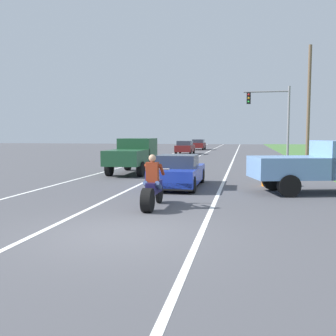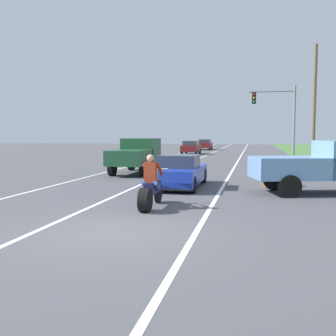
# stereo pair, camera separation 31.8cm
# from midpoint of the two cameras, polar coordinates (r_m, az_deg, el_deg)

# --- Properties ---
(ground_plane) EXTENTS (160.00, 160.00, 0.00)m
(ground_plane) POSITION_cam_midpoint_polar(r_m,az_deg,el_deg) (8.84, -8.29, -9.58)
(ground_plane) COLOR #4C4C51
(lane_stripe_left_solid) EXTENTS (0.14, 120.00, 0.01)m
(lane_stripe_left_solid) POSITION_cam_midpoint_polar(r_m,az_deg,el_deg) (29.34, -5.23, 0.65)
(lane_stripe_left_solid) COLOR white
(lane_stripe_left_solid) RESTS_ON ground
(lane_stripe_right_solid) EXTENTS (0.14, 120.00, 0.01)m
(lane_stripe_right_solid) POSITION_cam_midpoint_polar(r_m,az_deg,el_deg) (28.17, 8.96, 0.43)
(lane_stripe_right_solid) COLOR white
(lane_stripe_right_solid) RESTS_ON ground
(lane_stripe_centre_dashed) EXTENTS (0.14, 120.00, 0.01)m
(lane_stripe_centre_dashed) POSITION_cam_midpoint_polar(r_m,az_deg,el_deg) (28.53, 1.72, 0.55)
(lane_stripe_centre_dashed) COLOR white
(lane_stripe_centre_dashed) RESTS_ON ground
(motorcycle_with_rider) EXTENTS (0.70, 2.21, 1.62)m
(motorcycle_with_rider) POSITION_cam_midpoint_polar(r_m,az_deg,el_deg) (11.58, -3.10, -3.07)
(motorcycle_with_rider) COLOR black
(motorcycle_with_rider) RESTS_ON ground
(sports_car_blue) EXTENTS (1.84, 4.30, 1.37)m
(sports_car_blue) POSITION_cam_midpoint_polar(r_m,az_deg,el_deg) (16.21, 0.95, -0.62)
(sports_car_blue) COLOR #1E38B2
(sports_car_blue) RESTS_ON ground
(pickup_truck_left_lane_dark_green) EXTENTS (2.02, 4.80, 1.98)m
(pickup_truck_left_lane_dark_green) POSITION_cam_midpoint_polar(r_m,az_deg,el_deg) (22.03, -5.56, 2.09)
(pickup_truck_left_lane_dark_green) COLOR #1E4C2D
(pickup_truck_left_lane_dark_green) RESTS_ON ground
(pickup_truck_right_shoulder_light_blue) EXTENTS (5.14, 3.14, 1.98)m
(pickup_truck_right_shoulder_light_blue) POSITION_cam_midpoint_polar(r_m,az_deg,el_deg) (15.60, 21.35, 0.58)
(pickup_truck_right_shoulder_light_blue) COLOR #6B93C6
(pickup_truck_right_shoulder_light_blue) RESTS_ON ground
(traffic_light_mast_near) EXTENTS (3.60, 0.34, 6.00)m
(traffic_light_mast_near) POSITION_cam_midpoint_polar(r_m,az_deg,el_deg) (31.99, 15.25, 7.89)
(traffic_light_mast_near) COLOR gray
(traffic_light_mast_near) RESTS_ON ground
(utility_pole_roadside) EXTENTS (0.24, 0.24, 8.64)m
(utility_pole_roadside) POSITION_cam_midpoint_polar(r_m,az_deg,el_deg) (30.17, 19.78, 8.71)
(utility_pole_roadside) COLOR brown
(utility_pole_roadside) RESTS_ON ground
(construction_barrel_nearest) EXTENTS (0.58, 0.58, 1.00)m
(construction_barrel_nearest) POSITION_cam_midpoint_polar(r_m,az_deg,el_deg) (17.06, 14.11, -0.91)
(construction_barrel_nearest) COLOR orange
(construction_barrel_nearest) RESTS_ON ground
(construction_barrel_mid) EXTENTS (0.58, 0.58, 1.00)m
(construction_barrel_mid) POSITION_cam_midpoint_polar(r_m,az_deg,el_deg) (21.68, 13.55, 0.33)
(construction_barrel_mid) COLOR orange
(construction_barrel_mid) RESTS_ON ground
(distant_car_far_ahead) EXTENTS (1.80, 4.00, 1.50)m
(distant_car_far_ahead) POSITION_cam_midpoint_polar(r_m,az_deg,el_deg) (43.27, 2.32, 3.08)
(distant_car_far_ahead) COLOR maroon
(distant_car_far_ahead) RESTS_ON ground
(distant_car_further_ahead) EXTENTS (1.80, 4.00, 1.50)m
(distant_car_further_ahead) POSITION_cam_midpoint_polar(r_m,az_deg,el_deg) (55.83, 4.37, 3.50)
(distant_car_further_ahead) COLOR maroon
(distant_car_further_ahead) RESTS_ON ground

